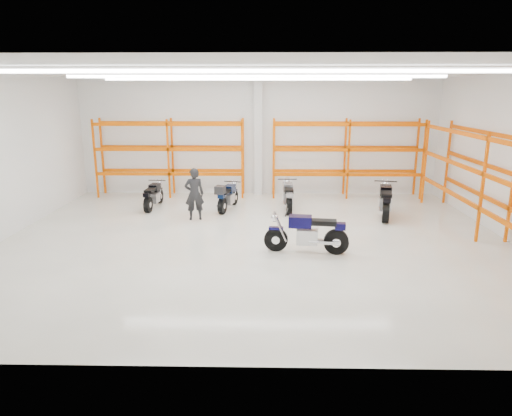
{
  "coord_description": "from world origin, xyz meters",
  "views": [
    {
      "loc": [
        0.27,
        -12.04,
        4.04
      ],
      "look_at": [
        0.02,
        0.5,
        0.79
      ],
      "focal_mm": 32.0,
      "sensor_mm": 36.0,
      "label": 1
    }
  ],
  "objects_px": {
    "motorcycle_back_b": "(227,197)",
    "structural_column": "(258,138)",
    "motorcycle_main": "(310,234)",
    "motorcycle_back_c": "(288,197)",
    "standing_man": "(194,194)",
    "motorcycle_back_d": "(385,202)",
    "motorcycle_back_a": "(153,196)"
  },
  "relations": [
    {
      "from": "motorcycle_back_b",
      "to": "structural_column",
      "type": "distance_m",
      "value": 3.3
    },
    {
      "from": "motorcycle_back_c",
      "to": "structural_column",
      "type": "height_order",
      "value": "structural_column"
    },
    {
      "from": "motorcycle_back_a",
      "to": "motorcycle_back_c",
      "type": "relative_size",
      "value": 0.93
    },
    {
      "from": "motorcycle_back_c",
      "to": "motorcycle_back_d",
      "type": "xyz_separation_m",
      "value": [
        3.13,
        -0.86,
        0.05
      ]
    },
    {
      "from": "motorcycle_back_b",
      "to": "standing_man",
      "type": "height_order",
      "value": "standing_man"
    },
    {
      "from": "motorcycle_back_b",
      "to": "motorcycle_back_c",
      "type": "relative_size",
      "value": 0.95
    },
    {
      "from": "motorcycle_back_d",
      "to": "structural_column",
      "type": "relative_size",
      "value": 0.49
    },
    {
      "from": "motorcycle_back_d",
      "to": "standing_man",
      "type": "distance_m",
      "value": 6.2
    },
    {
      "from": "motorcycle_main",
      "to": "motorcycle_back_a",
      "type": "relative_size",
      "value": 1.15
    },
    {
      "from": "standing_man",
      "to": "motorcycle_back_d",
      "type": "bearing_deg",
      "value": 170.97
    },
    {
      "from": "motorcycle_main",
      "to": "motorcycle_back_c",
      "type": "height_order",
      "value": "motorcycle_main"
    },
    {
      "from": "motorcycle_main",
      "to": "motorcycle_back_a",
      "type": "xyz_separation_m",
      "value": [
        -5.08,
        4.42,
        -0.07
      ]
    },
    {
      "from": "motorcycle_main",
      "to": "motorcycle_back_b",
      "type": "relative_size",
      "value": 1.13
    },
    {
      "from": "standing_man",
      "to": "structural_column",
      "type": "bearing_deg",
      "value": -130.79
    },
    {
      "from": "motorcycle_back_a",
      "to": "motorcycle_back_b",
      "type": "height_order",
      "value": "motorcycle_back_b"
    },
    {
      "from": "motorcycle_back_a",
      "to": "motorcycle_back_c",
      "type": "bearing_deg",
      "value": -1.27
    },
    {
      "from": "motorcycle_back_a",
      "to": "standing_man",
      "type": "distance_m",
      "value": 2.22
    },
    {
      "from": "motorcycle_main",
      "to": "standing_man",
      "type": "relative_size",
      "value": 1.29
    },
    {
      "from": "motorcycle_back_c",
      "to": "standing_man",
      "type": "xyz_separation_m",
      "value": [
        -3.05,
        -1.29,
        0.37
      ]
    },
    {
      "from": "motorcycle_main",
      "to": "motorcycle_back_c",
      "type": "bearing_deg",
      "value": 94.69
    },
    {
      "from": "motorcycle_main",
      "to": "motorcycle_back_c",
      "type": "distance_m",
      "value": 4.33
    },
    {
      "from": "motorcycle_back_a",
      "to": "motorcycle_back_c",
      "type": "xyz_separation_m",
      "value": [
        4.73,
        -0.11,
        0.03
      ]
    },
    {
      "from": "motorcycle_back_b",
      "to": "standing_man",
      "type": "distance_m",
      "value": 1.55
    },
    {
      "from": "motorcycle_back_a",
      "to": "motorcycle_back_c",
      "type": "height_order",
      "value": "motorcycle_back_c"
    },
    {
      "from": "motorcycle_back_d",
      "to": "motorcycle_back_b",
      "type": "bearing_deg",
      "value": 171.85
    },
    {
      "from": "motorcycle_back_b",
      "to": "motorcycle_back_d",
      "type": "xyz_separation_m",
      "value": [
        5.24,
        -0.75,
        0.04
      ]
    },
    {
      "from": "motorcycle_main",
      "to": "motorcycle_back_b",
      "type": "bearing_deg",
      "value": 120.41
    },
    {
      "from": "motorcycle_back_a",
      "to": "motorcycle_back_d",
      "type": "xyz_separation_m",
      "value": [
        7.86,
        -0.96,
        0.08
      ]
    },
    {
      "from": "motorcycle_main",
      "to": "motorcycle_back_d",
      "type": "xyz_separation_m",
      "value": [
        2.78,
        3.45,
        0.02
      ]
    },
    {
      "from": "motorcycle_back_b",
      "to": "motorcycle_back_c",
      "type": "xyz_separation_m",
      "value": [
        2.11,
        0.11,
        -0.01
      ]
    },
    {
      "from": "motorcycle_back_b",
      "to": "motorcycle_back_d",
      "type": "distance_m",
      "value": 5.3
    },
    {
      "from": "structural_column",
      "to": "motorcycle_back_a",
      "type": "bearing_deg",
      "value": -147.12
    }
  ]
}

